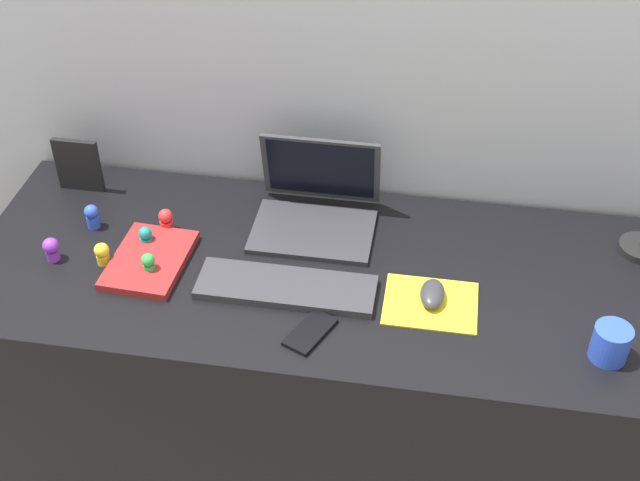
{
  "coord_description": "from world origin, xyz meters",
  "views": [
    {
      "loc": [
        0.22,
        -1.5,
        2.05
      ],
      "look_at": [
        -0.03,
        0.0,
        0.83
      ],
      "focal_mm": 47.69,
      "sensor_mm": 36.0,
      "label": 1
    }
  ],
  "objects_px": {
    "laptop": "(316,203)",
    "toy_figurine_teal": "(146,237)",
    "mouse": "(432,294)",
    "toy_figurine_purple": "(51,248)",
    "cell_phone": "(310,332)",
    "toy_figurine_green": "(149,264)",
    "keyboard": "(286,287)",
    "coffee_mug": "(611,343)",
    "toy_figurine_blue": "(92,216)",
    "toy_figurine_red": "(166,220)",
    "notebook_pad": "(149,260)",
    "picture_frame": "(78,165)",
    "toy_figurine_yellow": "(102,253)"
  },
  "relations": [
    {
      "from": "laptop",
      "to": "toy_figurine_teal",
      "type": "bearing_deg",
      "value": -156.91
    },
    {
      "from": "mouse",
      "to": "toy_figurine_purple",
      "type": "distance_m",
      "value": 0.9
    },
    {
      "from": "cell_phone",
      "to": "mouse",
      "type": "bearing_deg",
      "value": 54.47
    },
    {
      "from": "cell_phone",
      "to": "toy_figurine_green",
      "type": "xyz_separation_m",
      "value": [
        -0.4,
        0.13,
        0.03
      ]
    },
    {
      "from": "keyboard",
      "to": "coffee_mug",
      "type": "bearing_deg",
      "value": -7.42
    },
    {
      "from": "toy_figurine_green",
      "to": "toy_figurine_purple",
      "type": "bearing_deg",
      "value": 175.83
    },
    {
      "from": "toy_figurine_blue",
      "to": "toy_figurine_red",
      "type": "bearing_deg",
      "value": 5.06
    },
    {
      "from": "keyboard",
      "to": "toy_figurine_red",
      "type": "xyz_separation_m",
      "value": [
        -0.34,
        0.17,
        0.02
      ]
    },
    {
      "from": "notebook_pad",
      "to": "picture_frame",
      "type": "bearing_deg",
      "value": 138.62
    },
    {
      "from": "keyboard",
      "to": "cell_phone",
      "type": "distance_m",
      "value": 0.15
    },
    {
      "from": "laptop",
      "to": "cell_phone",
      "type": "distance_m",
      "value": 0.41
    },
    {
      "from": "coffee_mug",
      "to": "toy_figurine_teal",
      "type": "xyz_separation_m",
      "value": [
        -1.07,
        0.2,
        -0.01
      ]
    },
    {
      "from": "toy_figurine_green",
      "to": "keyboard",
      "type": "bearing_deg",
      "value": -0.32
    },
    {
      "from": "picture_frame",
      "to": "toy_figurine_purple",
      "type": "bearing_deg",
      "value": -81.84
    },
    {
      "from": "picture_frame",
      "to": "cell_phone",
      "type": "bearing_deg",
      "value": -32.23
    },
    {
      "from": "toy_figurine_red",
      "to": "toy_figurine_blue",
      "type": "distance_m",
      "value": 0.19
    },
    {
      "from": "toy_figurine_red",
      "to": "toy_figurine_teal",
      "type": "height_order",
      "value": "toy_figurine_red"
    },
    {
      "from": "coffee_mug",
      "to": "keyboard",
      "type": "bearing_deg",
      "value": 172.58
    },
    {
      "from": "cell_phone",
      "to": "toy_figurine_purple",
      "type": "distance_m",
      "value": 0.67
    },
    {
      "from": "cell_phone",
      "to": "picture_frame",
      "type": "xyz_separation_m",
      "value": [
        -0.69,
        0.44,
        0.07
      ]
    },
    {
      "from": "cell_phone",
      "to": "toy_figurine_green",
      "type": "distance_m",
      "value": 0.42
    },
    {
      "from": "notebook_pad",
      "to": "toy_figurine_blue",
      "type": "height_order",
      "value": "toy_figurine_blue"
    },
    {
      "from": "cell_phone",
      "to": "toy_figurine_yellow",
      "type": "relative_size",
      "value": 2.23
    },
    {
      "from": "laptop",
      "to": "picture_frame",
      "type": "xyz_separation_m",
      "value": [
        -0.64,
        0.04,
        0.02
      ]
    },
    {
      "from": "toy_figurine_blue",
      "to": "keyboard",
      "type": "bearing_deg",
      "value": -16.56
    },
    {
      "from": "toy_figurine_green",
      "to": "coffee_mug",
      "type": "bearing_deg",
      "value": -5.19
    },
    {
      "from": "laptop",
      "to": "toy_figurine_green",
      "type": "distance_m",
      "value": 0.44
    },
    {
      "from": "mouse",
      "to": "toy_figurine_red",
      "type": "height_order",
      "value": "toy_figurine_red"
    },
    {
      "from": "toy_figurine_yellow",
      "to": "toy_figurine_green",
      "type": "bearing_deg",
      "value": -10.7
    },
    {
      "from": "laptop",
      "to": "toy_figurine_yellow",
      "type": "height_order",
      "value": "laptop"
    },
    {
      "from": "keyboard",
      "to": "toy_figurine_teal",
      "type": "height_order",
      "value": "toy_figurine_teal"
    },
    {
      "from": "picture_frame",
      "to": "toy_figurine_green",
      "type": "bearing_deg",
      "value": -46.77
    },
    {
      "from": "keyboard",
      "to": "toy_figurine_purple",
      "type": "bearing_deg",
      "value": 178.01
    },
    {
      "from": "cell_phone",
      "to": "picture_frame",
      "type": "distance_m",
      "value": 0.82
    },
    {
      "from": "laptop",
      "to": "toy_figurine_teal",
      "type": "relative_size",
      "value": 5.59
    },
    {
      "from": "picture_frame",
      "to": "toy_figurine_purple",
      "type": "height_order",
      "value": "picture_frame"
    },
    {
      "from": "laptop",
      "to": "toy_figurine_purple",
      "type": "xyz_separation_m",
      "value": [
        -0.6,
        -0.25,
        -0.02
      ]
    },
    {
      "from": "coffee_mug",
      "to": "toy_figurine_red",
      "type": "xyz_separation_m",
      "value": [
        -1.04,
        0.26,
        -0.01
      ]
    },
    {
      "from": "notebook_pad",
      "to": "coffee_mug",
      "type": "bearing_deg",
      "value": -4.35
    },
    {
      "from": "toy_figurine_purple",
      "to": "toy_figurine_red",
      "type": "bearing_deg",
      "value": 32.93
    },
    {
      "from": "laptop",
      "to": "toy_figurine_blue",
      "type": "xyz_separation_m",
      "value": [
        -0.55,
        -0.12,
        -0.02
      ]
    },
    {
      "from": "notebook_pad",
      "to": "toy_figurine_green",
      "type": "xyz_separation_m",
      "value": [
        0.01,
        -0.04,
        0.02
      ]
    },
    {
      "from": "notebook_pad",
      "to": "picture_frame",
      "type": "relative_size",
      "value": 1.6
    },
    {
      "from": "mouse",
      "to": "toy_figurine_red",
      "type": "relative_size",
      "value": 1.54
    },
    {
      "from": "coffee_mug",
      "to": "toy_figurine_green",
      "type": "xyz_separation_m",
      "value": [
        -1.03,
        0.09,
        -0.01
      ]
    },
    {
      "from": "laptop",
      "to": "toy_figurine_green",
      "type": "relative_size",
      "value": 4.89
    },
    {
      "from": "cell_phone",
      "to": "toy_figurine_teal",
      "type": "distance_m",
      "value": 0.5
    },
    {
      "from": "keyboard",
      "to": "toy_figurine_blue",
      "type": "bearing_deg",
      "value": 163.44
    },
    {
      "from": "toy_figurine_red",
      "to": "mouse",
      "type": "bearing_deg",
      "value": -12.74
    },
    {
      "from": "mouse",
      "to": "picture_frame",
      "type": "xyz_separation_m",
      "value": [
        -0.95,
        0.29,
        0.05
      ]
    }
  ]
}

